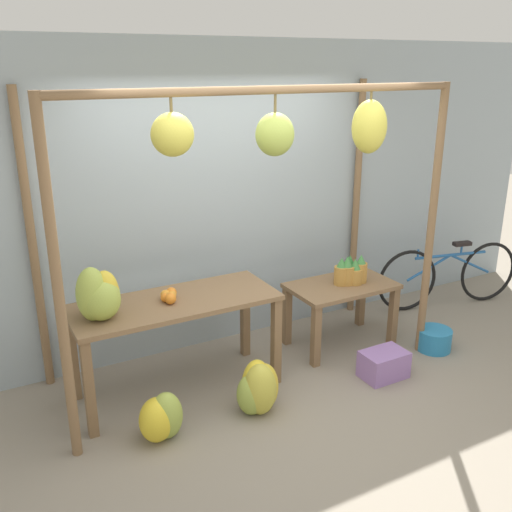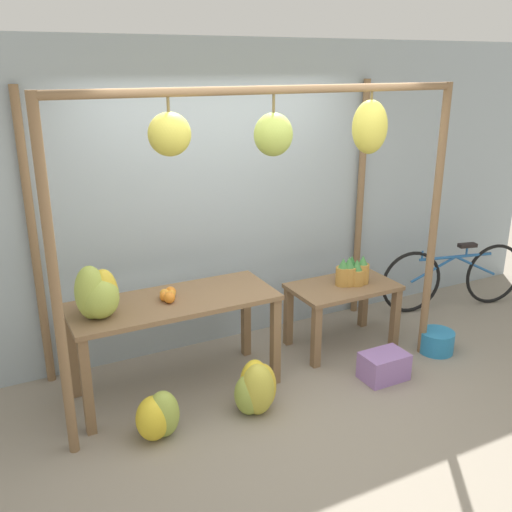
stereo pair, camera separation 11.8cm
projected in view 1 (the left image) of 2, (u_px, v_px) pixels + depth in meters
The scene contains 13 objects.
ground_plane at pixel (294, 412), 4.45m from camera, with size 20.00×20.00×0.00m, color gray.
shop_wall_back at pixel (212, 200), 5.21m from camera, with size 8.00×0.08×2.80m.
stall_awning at pixel (271, 170), 4.30m from camera, with size 3.25×1.22×2.44m.
display_table_main at pixel (175, 315), 4.53m from camera, with size 1.64×0.66×0.81m.
display_table_side at pixel (341, 296), 5.38m from camera, with size 0.99×0.59×0.62m.
banana_pile_on_table at pixel (100, 296), 4.13m from camera, with size 0.41×0.40×0.41m.
orange_pile at pixel (169, 296), 4.47m from camera, with size 0.15×0.20×0.09m.
pineapple_cluster at pixel (350, 272), 5.33m from camera, with size 0.32×0.20×0.28m.
banana_pile_ground_left at pixel (161, 418), 4.08m from camera, with size 0.39×0.37×0.37m.
banana_pile_ground_right at pixel (258, 388), 4.40m from camera, with size 0.39×0.40×0.43m.
fruit_crate_white at pixel (384, 364), 4.91m from camera, with size 0.39×0.26×0.24m.
blue_bucket at pixel (434, 339), 5.39m from camera, with size 0.32×0.32×0.21m.
parked_bicycle at pixel (449, 275), 6.30m from camera, with size 1.68×0.41×0.73m.
Camera 1 is at (-2.09, -3.21, 2.59)m, focal length 40.00 mm.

